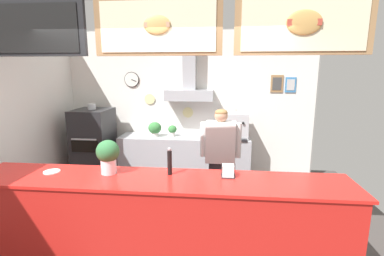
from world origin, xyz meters
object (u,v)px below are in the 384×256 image
(potted_sage, at_px, (172,130))
(potted_thyme, at_px, (155,128))
(condiment_plate, at_px, (52,172))
(shop_worker, at_px, (220,161))
(espresso_machine, at_px, (233,126))
(pepper_grinder, at_px, (170,161))
(pizza_oven, at_px, (94,147))
(basil_vase, at_px, (108,156))
(napkin_holder, at_px, (228,171))

(potted_sage, bearing_deg, potted_thyme, -173.21)
(condiment_plate, bearing_deg, shop_worker, 32.47)
(shop_worker, distance_m, potted_thyme, 1.74)
(espresso_machine, xyz_separation_m, pepper_grinder, (-0.75, -2.31, 0.07))
(pizza_oven, distance_m, condiment_plate, 2.26)
(espresso_machine, bearing_deg, shop_worker, -100.58)
(shop_worker, xyz_separation_m, potted_sage, (-0.89, 1.27, 0.16))
(basil_vase, bearing_deg, shop_worker, 43.41)
(pepper_grinder, bearing_deg, shop_worker, 63.93)
(napkin_holder, bearing_deg, condiment_plate, -178.10)
(basil_vase, relative_size, napkin_holder, 2.50)
(condiment_plate, bearing_deg, potted_sage, 69.68)
(espresso_machine, bearing_deg, potted_thyme, -179.54)
(espresso_machine, bearing_deg, condiment_plate, -130.30)
(pepper_grinder, distance_m, condiment_plate, 1.26)
(pepper_grinder, bearing_deg, potted_sage, 98.95)
(potted_sage, relative_size, napkin_holder, 1.46)
(napkin_holder, bearing_deg, espresso_machine, 86.13)
(potted_sage, xyz_separation_m, pepper_grinder, (0.37, -2.34, 0.17))
(potted_sage, bearing_deg, condiment_plate, -110.32)
(espresso_machine, height_order, condiment_plate, espresso_machine)
(pizza_oven, height_order, potted_sage, pizza_oven)
(pizza_oven, relative_size, napkin_holder, 10.64)
(espresso_machine, bearing_deg, napkin_holder, -93.87)
(basil_vase, bearing_deg, napkin_holder, 1.37)
(potted_sage, height_order, potted_thyme, potted_thyme)
(pizza_oven, relative_size, pepper_grinder, 5.23)
(napkin_holder, xyz_separation_m, condiment_plate, (-1.85, -0.06, -0.05))
(pizza_oven, bearing_deg, potted_thyme, 9.62)
(espresso_machine, relative_size, potted_thyme, 1.89)
(pepper_grinder, bearing_deg, napkin_holder, -0.02)
(espresso_machine, xyz_separation_m, potted_sage, (-1.12, 0.03, -0.11))
(shop_worker, bearing_deg, potted_thyme, -43.05)
(potted_sage, distance_m, napkin_holder, 2.53)
(pizza_oven, xyz_separation_m, basil_vase, (1.16, -2.14, 0.53))
(espresso_machine, bearing_deg, potted_sage, 178.61)
(shop_worker, height_order, potted_thyme, shop_worker)
(potted_thyme, bearing_deg, potted_sage, 6.79)
(espresso_machine, xyz_separation_m, potted_thyme, (-1.45, -0.01, -0.08))
(shop_worker, distance_m, condiment_plate, 2.12)
(napkin_holder, height_order, condiment_plate, napkin_holder)
(pizza_oven, relative_size, basil_vase, 4.25)
(shop_worker, xyz_separation_m, potted_thyme, (-1.22, 1.23, 0.19))
(basil_vase, bearing_deg, potted_thyme, 91.32)
(potted_thyme, xyz_separation_m, napkin_holder, (1.29, -2.30, 0.06))
(potted_thyme, relative_size, condiment_plate, 1.62)
(pepper_grinder, height_order, napkin_holder, pepper_grinder)
(napkin_holder, distance_m, condiment_plate, 1.86)
(espresso_machine, distance_m, potted_thyme, 1.45)
(potted_thyme, bearing_deg, basil_vase, -88.68)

